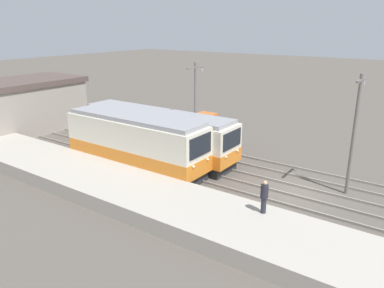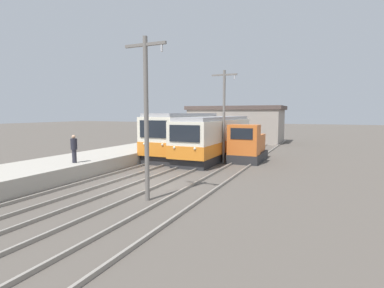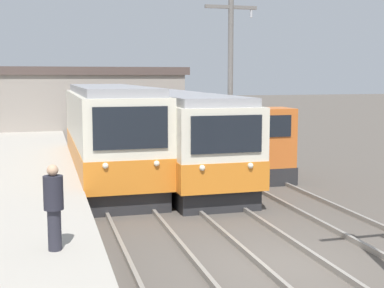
% 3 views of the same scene
% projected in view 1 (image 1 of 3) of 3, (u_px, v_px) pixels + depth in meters
% --- Properties ---
extents(ground_plane, '(200.00, 200.00, 0.00)m').
position_uv_depth(ground_plane, '(294.00, 193.00, 22.47)').
color(ground_plane, '#564F47').
extents(platform_left, '(4.50, 54.00, 0.89)m').
position_uv_depth(platform_left, '(247.00, 231.00, 17.46)').
color(platform_left, '#ADA599').
rests_on(platform_left, ground).
extents(track_left, '(1.54, 60.00, 0.14)m').
position_uv_depth(track_left, '(277.00, 208.00, 20.42)').
color(track_left, gray).
rests_on(track_left, ground).
extents(track_center, '(1.54, 60.00, 0.14)m').
position_uv_depth(track_center, '(295.00, 190.00, 22.60)').
color(track_center, gray).
rests_on(track_center, ground).
extents(track_right, '(1.54, 60.00, 0.14)m').
position_uv_depth(track_right, '(312.00, 175.00, 24.94)').
color(track_right, gray).
rests_on(track_right, ground).
extents(commuter_train_left, '(2.84, 10.78, 3.86)m').
position_uv_depth(commuter_train_left, '(136.00, 145.00, 25.60)').
color(commuter_train_left, '#28282B').
rests_on(commuter_train_left, ground).
extents(commuter_train_center, '(2.84, 13.02, 3.57)m').
position_uv_depth(commuter_train_center, '(157.00, 136.00, 28.10)').
color(commuter_train_center, '#28282B').
rests_on(commuter_train_center, ground).
extents(shunting_locomotive, '(2.40, 4.60, 3.00)m').
position_uv_depth(shunting_locomotive, '(189.00, 134.00, 30.10)').
color(shunting_locomotive, '#28282B').
rests_on(shunting_locomotive, ground).
extents(catenary_mast_near, '(2.00, 0.20, 7.11)m').
position_uv_depth(catenary_mast_near, '(354.00, 131.00, 21.22)').
color(catenary_mast_near, slate).
rests_on(catenary_mast_near, ground).
extents(catenary_mast_mid, '(2.00, 0.20, 7.11)m').
position_uv_depth(catenary_mast_mid, '(195.00, 108.00, 27.22)').
color(catenary_mast_mid, slate).
rests_on(catenary_mast_mid, ground).
extents(person_on_platform, '(0.38, 0.38, 1.69)m').
position_uv_depth(person_on_platform, '(264.00, 196.00, 17.96)').
color(person_on_platform, '#282833').
rests_on(person_on_platform, platform_left).
extents(station_building, '(12.60, 6.30, 4.81)m').
position_uv_depth(station_building, '(13.00, 107.00, 34.24)').
color(station_building, gray).
rests_on(station_building, ground).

